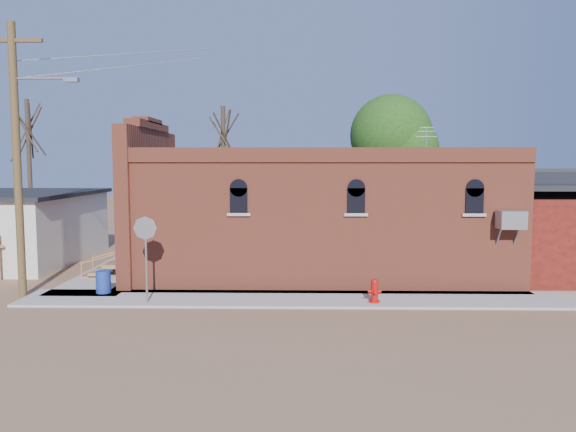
{
  "coord_description": "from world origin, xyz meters",
  "views": [
    {
      "loc": [
        1.07,
        -17.09,
        4.46
      ],
      "look_at": [
        0.62,
        4.83,
        2.4
      ],
      "focal_mm": 35.0,
      "sensor_mm": 36.0,
      "label": 1
    }
  ],
  "objects_px": {
    "stop_sign": "(146,236)",
    "trash_barrel": "(103,282)",
    "brick_bar": "(314,216)",
    "fire_hydrant": "(375,291)",
    "utility_pole": "(18,154)"
  },
  "relations": [
    {
      "from": "stop_sign",
      "to": "trash_barrel",
      "type": "bearing_deg",
      "value": 167.0
    },
    {
      "from": "fire_hydrant",
      "to": "brick_bar",
      "type": "bearing_deg",
      "value": 109.06
    },
    {
      "from": "utility_pole",
      "to": "stop_sign",
      "type": "xyz_separation_m",
      "value": [
        4.4,
        -0.97,
        -2.59
      ]
    },
    {
      "from": "stop_sign",
      "to": "trash_barrel",
      "type": "distance_m",
      "value": 2.82
    },
    {
      "from": "utility_pole",
      "to": "stop_sign",
      "type": "height_order",
      "value": "utility_pole"
    },
    {
      "from": "stop_sign",
      "to": "trash_barrel",
      "type": "xyz_separation_m",
      "value": [
        -1.83,
        1.27,
        -1.73
      ]
    },
    {
      "from": "stop_sign",
      "to": "fire_hydrant",
      "type": "bearing_deg",
      "value": 22.76
    },
    {
      "from": "brick_bar",
      "to": "utility_pole",
      "type": "height_order",
      "value": "utility_pole"
    },
    {
      "from": "brick_bar",
      "to": "utility_pole",
      "type": "xyz_separation_m",
      "value": [
        -9.79,
        -4.29,
        2.43
      ]
    },
    {
      "from": "brick_bar",
      "to": "trash_barrel",
      "type": "relative_size",
      "value": 21.62
    },
    {
      "from": "fire_hydrant",
      "to": "trash_barrel",
      "type": "relative_size",
      "value": 1.01
    },
    {
      "from": "utility_pole",
      "to": "fire_hydrant",
      "type": "distance_m",
      "value": 12.4
    },
    {
      "from": "brick_bar",
      "to": "stop_sign",
      "type": "bearing_deg",
      "value": -135.66
    },
    {
      "from": "utility_pole",
      "to": "fire_hydrant",
      "type": "xyz_separation_m",
      "value": [
        11.6,
        -0.85,
        -4.31
      ]
    },
    {
      "from": "stop_sign",
      "to": "utility_pole",
      "type": "bearing_deg",
      "value": -170.69
    }
  ]
}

